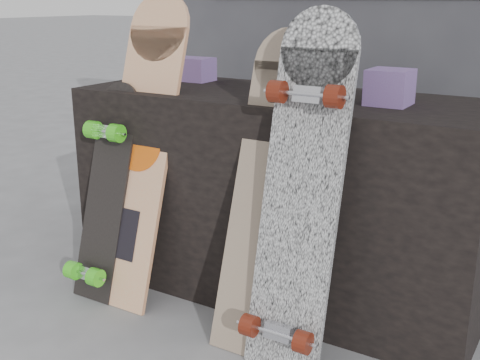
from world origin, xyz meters
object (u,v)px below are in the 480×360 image
Objects in this scene: longboard_cascadia at (301,188)px; skateboard_dark at (104,190)px; longboard_geisha at (142,140)px; longboard_celtic at (268,181)px; vendor_table at (280,195)px.

skateboard_dark is (-0.87, 0.03, -0.16)m from longboard_cascadia.
longboard_geisha is 0.59m from longboard_celtic.
longboard_geisha is 1.41× the size of skateboard_dark.
vendor_table is 0.53m from longboard_cascadia.
longboard_cascadia is at bearing -2.26° from skateboard_dark.
longboard_celtic reaches higher than vendor_table.
longboard_celtic is 0.18m from longboard_cascadia.
vendor_table is 0.39m from longboard_celtic.
longboard_geisha is (-0.46, -0.28, 0.22)m from vendor_table.
longboard_cascadia reaches higher than skateboard_dark.
vendor_table is 1.91× the size of skateboard_dark.
longboard_cascadia is at bearing -55.27° from vendor_table.
vendor_table is 1.51× the size of longboard_celtic.
longboard_cascadia is (0.28, -0.41, 0.19)m from vendor_table.
longboard_celtic is 0.72m from skateboard_dark.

